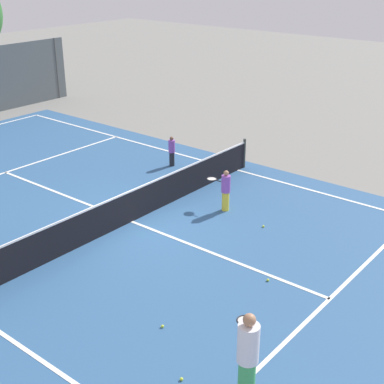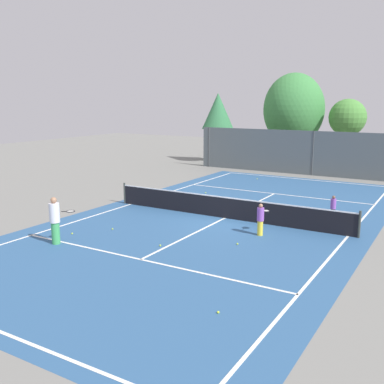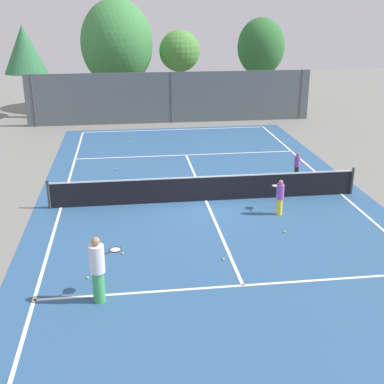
{
  "view_description": "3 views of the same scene",
  "coord_description": "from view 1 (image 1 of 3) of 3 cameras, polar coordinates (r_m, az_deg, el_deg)",
  "views": [
    {
      "loc": [
        -10.43,
        -10.78,
        7.33
      ],
      "look_at": [
        1.42,
        -1.16,
        0.8
      ],
      "focal_mm": 52.34,
      "sensor_mm": 36.0,
      "label": 1
    },
    {
      "loc": [
        8.93,
        -17.98,
        5.35
      ],
      "look_at": [
        -0.97,
        -1.35,
        1.37
      ],
      "focal_mm": 41.93,
      "sensor_mm": 36.0,
      "label": 2
    },
    {
      "loc": [
        -2.95,
        -18.15,
        7.16
      ],
      "look_at": [
        -0.7,
        -1.17,
        0.82
      ],
      "focal_mm": 47.61,
      "sensor_mm": 36.0,
      "label": 3
    }
  ],
  "objects": [
    {
      "name": "ground_plane",
      "position": [
        16.69,
        -6.18,
        -3.02
      ],
      "size": [
        80.0,
        80.0,
        0.0
      ],
      "primitive_type": "plane",
      "color": "slate"
    },
    {
      "name": "court_surface",
      "position": [
        16.69,
        -6.18,
        -3.02
      ],
      "size": [
        13.0,
        25.0,
        0.01
      ],
      "color": "#2D5684",
      "rests_on": "ground_plane"
    },
    {
      "name": "tennis_net",
      "position": [
        16.48,
        -6.26,
        -1.43
      ],
      "size": [
        11.9,
        0.1,
        1.1
      ],
      "color": "#333833",
      "rests_on": "ground_plane"
    },
    {
      "name": "player_0",
      "position": [
        20.78,
        -2.08,
        4.21
      ],
      "size": [
        0.24,
        0.24,
        1.14
      ],
      "color": "#232328",
      "rests_on": "ground_plane"
    },
    {
      "name": "player_1",
      "position": [
        10.09,
        5.69,
        -16.31
      ],
      "size": [
        0.89,
        0.8,
        1.81
      ],
      "color": "#3FA559",
      "rests_on": "ground_plane"
    },
    {
      "name": "player_2",
      "position": [
        17.1,
        3.39,
        0.25
      ],
      "size": [
        0.33,
        0.84,
        1.31
      ],
      "color": "yellow",
      "rests_on": "ground_plane"
    },
    {
      "name": "tennis_ball_0",
      "position": [
        12.23,
        -3.03,
        -13.5
      ],
      "size": [
        0.07,
        0.07,
        0.07
      ],
      "primitive_type": "sphere",
      "color": "#CCE533",
      "rests_on": "ground_plane"
    },
    {
      "name": "tennis_ball_1",
      "position": [
        16.38,
        7.29,
        -3.49
      ],
      "size": [
        0.07,
        0.07,
        0.07
      ],
      "primitive_type": "sphere",
      "color": "#CCE533",
      "rests_on": "ground_plane"
    },
    {
      "name": "tennis_ball_4",
      "position": [
        10.97,
        -1.08,
        -18.52
      ],
      "size": [
        0.07,
        0.07,
        0.07
      ],
      "primitive_type": "sphere",
      "color": "#CCE533",
      "rests_on": "ground_plane"
    },
    {
      "name": "tennis_ball_5",
      "position": [
        13.84,
        7.74,
        -8.88
      ],
      "size": [
        0.07,
        0.07,
        0.07
      ],
      "primitive_type": "sphere",
      "color": "#CCE533",
      "rests_on": "ground_plane"
    }
  ]
}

